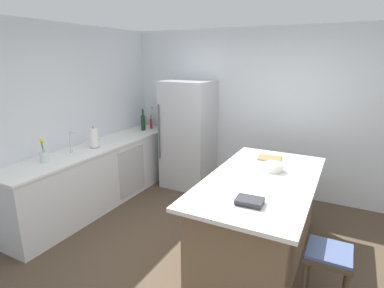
# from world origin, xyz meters

# --- Properties ---
(ground_plane) EXTENTS (7.20, 7.20, 0.00)m
(ground_plane) POSITION_xyz_m (0.00, 0.00, 0.00)
(ground_plane) COLOR #4C3D2D
(wall_rear) EXTENTS (6.00, 0.10, 2.60)m
(wall_rear) POSITION_xyz_m (0.00, 2.25, 1.30)
(wall_rear) COLOR silver
(wall_rear) RESTS_ON ground_plane
(wall_left) EXTENTS (0.10, 6.00, 2.60)m
(wall_left) POSITION_xyz_m (-2.45, 0.00, 1.30)
(wall_left) COLOR silver
(wall_left) RESTS_ON ground_plane
(counter_run_left) EXTENTS (0.63, 3.02, 0.91)m
(counter_run_left) POSITION_xyz_m (-2.10, 0.61, 0.46)
(counter_run_left) COLOR silver
(counter_run_left) RESTS_ON ground_plane
(kitchen_island) EXTENTS (1.08, 2.09, 0.91)m
(kitchen_island) POSITION_xyz_m (0.37, 0.47, 0.46)
(kitchen_island) COLOR #7A6047
(kitchen_island) RESTS_ON ground_plane
(refrigerator) EXTENTS (0.78, 0.73, 1.79)m
(refrigerator) POSITION_xyz_m (-1.26, 1.85, 0.89)
(refrigerator) COLOR #B7BABF
(refrigerator) RESTS_ON ground_plane
(bar_stool) EXTENTS (0.36, 0.36, 0.67)m
(bar_stool) POSITION_xyz_m (1.11, -0.18, 0.55)
(bar_stool) COLOR #473828
(bar_stool) RESTS_ON ground_plane
(sink_faucet) EXTENTS (0.15, 0.05, 0.30)m
(sink_faucet) POSITION_xyz_m (-2.14, 0.18, 1.07)
(sink_faucet) COLOR silver
(sink_faucet) RESTS_ON counter_run_left
(flower_vase) EXTENTS (0.09, 0.09, 0.30)m
(flower_vase) POSITION_xyz_m (-2.14, -0.25, 1.00)
(flower_vase) COLOR silver
(flower_vase) RESTS_ON counter_run_left
(paper_towel_roll) EXTENTS (0.14, 0.14, 0.31)m
(paper_towel_roll) POSITION_xyz_m (-2.06, 0.51, 1.05)
(paper_towel_roll) COLOR gray
(paper_towel_roll) RESTS_ON counter_run_left
(soda_bottle) EXTENTS (0.07, 0.07, 0.37)m
(soda_bottle) POSITION_xyz_m (-2.09, 2.00, 1.05)
(soda_bottle) COLOR silver
(soda_bottle) RESTS_ON counter_run_left
(hot_sauce_bottle) EXTENTS (0.04, 0.04, 0.24)m
(hot_sauce_bottle) POSITION_xyz_m (-2.05, 1.90, 1.00)
(hot_sauce_bottle) COLOR red
(hot_sauce_bottle) RESTS_ON counter_run_left
(olive_oil_bottle) EXTENTS (0.06, 0.06, 0.33)m
(olive_oil_bottle) POSITION_xyz_m (-2.15, 1.82, 1.04)
(olive_oil_bottle) COLOR olive
(olive_oil_bottle) RESTS_ON counter_run_left
(wine_bottle) EXTENTS (0.07, 0.07, 0.38)m
(wine_bottle) POSITION_xyz_m (-2.09, 1.71, 1.05)
(wine_bottle) COLOR #19381E
(wine_bottle) RESTS_ON counter_run_left
(cookbook_stack) EXTENTS (0.25, 0.19, 0.05)m
(cookbook_stack) POSITION_xyz_m (0.43, -0.17, 0.94)
(cookbook_stack) COLOR #2D2D33
(cookbook_stack) RESTS_ON kitchen_island
(mixing_bowl) EXTENTS (0.22, 0.22, 0.09)m
(mixing_bowl) POSITION_xyz_m (0.42, 0.75, 0.95)
(mixing_bowl) COLOR silver
(mixing_bowl) RESTS_ON kitchen_island
(cutting_board) EXTENTS (0.31, 0.26, 0.02)m
(cutting_board) POSITION_xyz_m (0.28, 1.16, 0.92)
(cutting_board) COLOR #9E7042
(cutting_board) RESTS_ON kitchen_island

